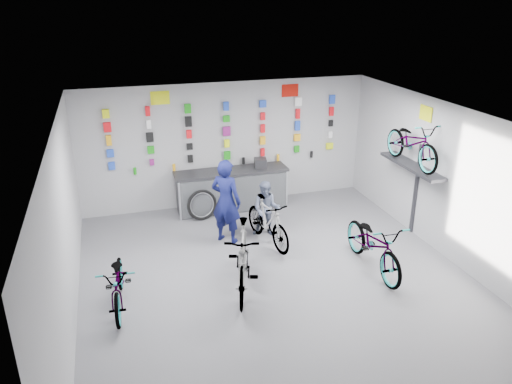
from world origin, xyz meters
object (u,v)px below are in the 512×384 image
object	(u,v)px
bike_service	(268,222)
customer	(266,209)
clerk	(226,201)
bike_center	(243,258)
bike_right	(374,244)
bike_left	(119,283)
counter	(232,190)

from	to	relation	value
bike_service	customer	bearing A→B (deg)	64.17
bike_service	clerk	distance (m)	0.96
bike_service	bike_center	bearing A→B (deg)	-134.23
bike_right	bike_service	xyz separation A→B (m)	(-1.59, 1.56, -0.03)
bike_center	clerk	world-z (taller)	clerk
clerk	bike_center	bearing A→B (deg)	126.78
bike_center	bike_service	size ratio (longest dim) A/B	1.20
bike_center	clerk	xyz separation A→B (m)	(0.16, 1.88, 0.30)
bike_center	bike_service	bearing A→B (deg)	75.40
bike_center	bike_right	world-z (taller)	bike_center
bike_left	customer	bearing A→B (deg)	33.85
counter	bike_service	size ratio (longest dim) A/B	1.61
bike_center	clerk	size ratio (longest dim) A/B	1.12
bike_service	clerk	world-z (taller)	clerk
bike_right	bike_service	size ratio (longest dim) A/B	1.21
counter	clerk	bearing A→B (deg)	-108.04
clerk	bike_left	bearing A→B (deg)	79.93
bike_right	clerk	distance (m)	3.09
bike_right	clerk	xyz separation A→B (m)	(-2.38, 1.93, 0.37)
bike_center	bike_right	bearing A→B (deg)	16.42
bike_center	bike_right	xyz separation A→B (m)	(2.54, -0.05, -0.08)
clerk	customer	xyz separation A→B (m)	(0.88, 0.01, -0.29)
customer	counter	bearing A→B (deg)	127.38
bike_service	clerk	xyz separation A→B (m)	(-0.79, 0.38, 0.40)
bike_center	customer	bearing A→B (deg)	78.74
counter	bike_service	bearing A→B (deg)	-82.08
customer	bike_service	bearing A→B (deg)	-79.56
bike_center	customer	world-z (taller)	customer
bike_service	customer	xyz separation A→B (m)	(0.09, 0.39, 0.11)
counter	bike_right	bearing A→B (deg)	-62.09
counter	clerk	xyz separation A→B (m)	(-0.51, -1.58, 0.42)
bike_left	bike_service	xyz separation A→B (m)	(3.06, 1.42, 0.06)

